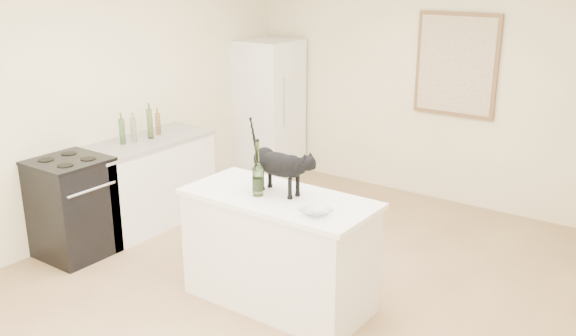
{
  "coord_description": "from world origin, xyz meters",
  "views": [
    {
      "loc": [
        2.76,
        -3.79,
        2.57
      ],
      "look_at": [
        0.15,
        -0.15,
        1.12
      ],
      "focal_mm": 39.22,
      "sensor_mm": 36.0,
      "label": 1
    }
  ],
  "objects_px": {
    "glass_bowl": "(316,213)",
    "black_cat": "(279,167)",
    "fridge": "(268,108)",
    "wine_bottle": "(258,171)",
    "stove": "(73,209)"
  },
  "relations": [
    {
      "from": "glass_bowl",
      "to": "black_cat",
      "type": "bearing_deg",
      "value": 155.07
    },
    {
      "from": "fridge",
      "to": "black_cat",
      "type": "distance_m",
      "value": 3.21
    },
    {
      "from": "black_cat",
      "to": "glass_bowl",
      "type": "height_order",
      "value": "black_cat"
    },
    {
      "from": "fridge",
      "to": "glass_bowl",
      "type": "relative_size",
      "value": 8.05
    },
    {
      "from": "fridge",
      "to": "black_cat",
      "type": "xyz_separation_m",
      "value": [
        2.01,
        -2.49,
        0.25
      ]
    },
    {
      "from": "glass_bowl",
      "to": "wine_bottle",
      "type": "bearing_deg",
      "value": 171.48
    },
    {
      "from": "stove",
      "to": "fridge",
      "type": "relative_size",
      "value": 0.53
    },
    {
      "from": "black_cat",
      "to": "wine_bottle",
      "type": "height_order",
      "value": "black_cat"
    },
    {
      "from": "stove",
      "to": "wine_bottle",
      "type": "distance_m",
      "value": 2.04
    },
    {
      "from": "stove",
      "to": "glass_bowl",
      "type": "distance_m",
      "value": 2.55
    },
    {
      "from": "black_cat",
      "to": "glass_bowl",
      "type": "bearing_deg",
      "value": -18.26
    },
    {
      "from": "stove",
      "to": "glass_bowl",
      "type": "bearing_deg",
      "value": 5.28
    },
    {
      "from": "stove",
      "to": "wine_bottle",
      "type": "relative_size",
      "value": 2.31
    },
    {
      "from": "black_cat",
      "to": "stove",
      "type": "bearing_deg",
      "value": -160.41
    },
    {
      "from": "wine_bottle",
      "to": "glass_bowl",
      "type": "distance_m",
      "value": 0.62
    }
  ]
}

